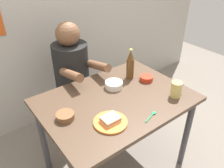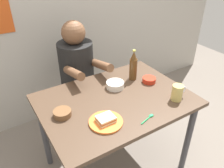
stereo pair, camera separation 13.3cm
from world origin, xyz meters
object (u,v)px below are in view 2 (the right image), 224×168
person_seated (77,64)px  beer_bottle (133,66)px  beer_mug (177,93)px  dining_table (115,108)px  sauce_bowl_chili (149,80)px  plate_orange (106,122)px  stool (80,100)px  sandwich (106,119)px

person_seated → beer_bottle: (0.31, -0.45, 0.09)m
person_seated → beer_mug: size_ratio=5.71×
dining_table → sauce_bowl_chili: 0.38m
plate_orange → beer_bottle: (0.48, 0.36, 0.11)m
dining_table → sauce_bowl_chili: sauce_bowl_chili is taller
stool → sauce_bowl_chili: size_ratio=4.09×
person_seated → plate_orange: (-0.17, -0.81, -0.02)m
dining_table → sauce_bowl_chili: (0.36, 0.05, 0.12)m
dining_table → sauce_bowl_chili: size_ratio=10.00×
dining_table → beer_bottle: 0.39m
stool → person_seated: bearing=-90.0°
stool → beer_bottle: size_ratio=1.72×
plate_orange → beer_mug: beer_mug is taller
dining_table → person_seated: size_ratio=1.53×
beer_mug → sauce_bowl_chili: size_ratio=1.15×
sandwich → beer_bottle: size_ratio=0.42×
beer_mug → stool: bearing=114.6°
stool → dining_table: bearing=-87.4°
plate_orange → person_seated: bearing=78.2°
beer_mug → sauce_bowl_chili: (-0.01, 0.30, -0.04)m
person_seated → beer_bottle: person_seated is taller
dining_table → beer_mug: (0.37, -0.25, 0.15)m
sandwich → sauce_bowl_chili: bearing=23.5°
beer_mug → beer_bottle: 0.43m
stool → plate_orange: (-0.17, -0.82, 0.40)m
stool → beer_bottle: (0.31, -0.46, 0.51)m
stool → sandwich: bearing=-101.6°
beer_bottle → sauce_bowl_chili: beer_bottle is taller
plate_orange → beer_bottle: size_ratio=0.84×
dining_table → stool: size_ratio=2.44×
person_seated → sandwich: size_ratio=6.54×
stool → sandwich: (-0.17, -0.82, 0.42)m
dining_table → person_seated: (-0.03, 0.62, 0.12)m
dining_table → sandwich: bearing=-135.9°
plate_orange → sauce_bowl_chili: 0.61m
stool → beer_mug: bearing=-65.4°
stool → sandwich: sandwich is taller
plate_orange → beer_mug: 0.57m
plate_orange → beer_bottle: bearing=36.9°
stool → sauce_bowl_chili: sauce_bowl_chili is taller
person_seated → dining_table: bearing=-87.3°
plate_orange → beer_bottle: beer_bottle is taller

